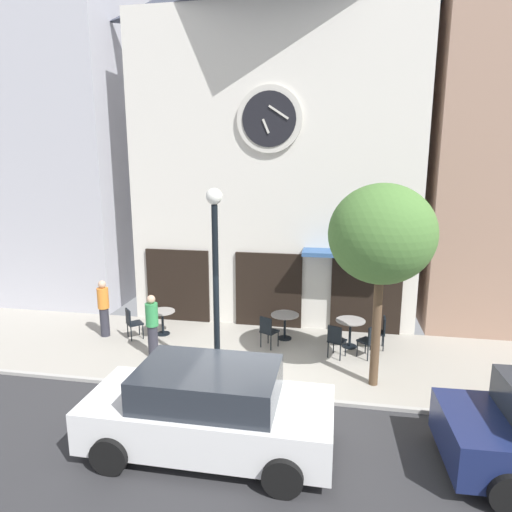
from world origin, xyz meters
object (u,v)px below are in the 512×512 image
cafe_chair_mid_row (268,330)px  pedestrian_orange (104,308)px  cafe_table_center_left (162,317)px  cafe_table_near_door (350,327)px  cafe_chair_outer (370,339)px  cafe_chair_left_end (336,339)px  street_tree (382,235)px  street_lamp (216,286)px  cafe_chair_right_end (380,330)px  cafe_chair_near_lamp (132,321)px  cafe_table_center (285,321)px  parked_car_white (209,410)px  pedestrian_green (152,325)px

cafe_chair_mid_row → pedestrian_orange: pedestrian_orange is taller
cafe_table_center_left → cafe_table_near_door: bearing=0.5°
cafe_chair_outer → cafe_chair_mid_row: same height
cafe_table_center_left → cafe_chair_left_end: bearing=-8.5°
street_tree → cafe_chair_left_end: size_ratio=5.08×
street_lamp → cafe_chair_right_end: 4.91m
cafe_chair_mid_row → cafe_chair_near_lamp: size_ratio=1.00×
cafe_table_near_door → cafe_chair_mid_row: size_ratio=0.89×
cafe_table_near_door → pedestrian_orange: 7.03m
cafe_chair_left_end → cafe_chair_outer: size_ratio=1.00×
cafe_chair_outer → cafe_table_center: bearing=158.7°
cafe_chair_mid_row → street_lamp: bearing=-114.7°
cafe_table_near_door → cafe_chair_left_end: cafe_chair_left_end is taller
cafe_table_center_left → cafe_chair_near_lamp: (-0.73, -0.48, 0.01)m
street_tree → pedestrian_orange: (-7.50, 1.58, -2.60)m
cafe_table_center → cafe_chair_right_end: (2.62, -0.22, -0.02)m
cafe_table_center → cafe_chair_right_end: bearing=-4.7°
cafe_chair_mid_row → cafe_chair_left_end: bearing=-10.2°
cafe_chair_near_lamp → pedestrian_orange: 0.95m
street_tree → cafe_chair_right_end: size_ratio=5.08×
cafe_chair_right_end → cafe_table_near_door: bearing=-177.6°
cafe_chair_left_end → pedestrian_orange: bearing=177.1°
cafe_chair_near_lamp → parked_car_white: parked_car_white is taller
street_tree → cafe_table_center_left: 6.88m
cafe_table_center → pedestrian_green: pedestrian_green is taller
parked_car_white → street_lamp: bearing=102.0°
street_lamp → cafe_chair_outer: size_ratio=4.94×
street_tree → cafe_chair_near_lamp: street_tree is taller
cafe_chair_outer → cafe_chair_near_lamp: bearing=179.0°
street_lamp → cafe_table_center: (1.27, 2.66, -1.71)m
street_tree → pedestrian_green: 6.15m
parked_car_white → cafe_chair_near_lamp: bearing=128.8°
street_tree → pedestrian_green: bearing=174.8°
pedestrian_orange → parked_car_white: pedestrian_orange is taller
cafe_chair_right_end → cafe_chair_near_lamp: same height
cafe_table_center_left → parked_car_white: bearing=-60.0°
cafe_table_near_door → cafe_chair_near_lamp: cafe_chair_near_lamp is taller
street_tree → cafe_chair_mid_row: (-2.69, 1.58, -2.94)m
cafe_table_center_left → cafe_table_center: 3.59m
street_lamp → pedestrian_orange: (-3.91, 1.95, -1.40)m
cafe_chair_left_end → street_tree: bearing=-55.2°
cafe_table_center → cafe_table_near_door: 1.84m
cafe_chair_right_end → pedestrian_orange: bearing=-176.4°
cafe_chair_right_end → pedestrian_green: bearing=-165.0°
cafe_table_center_left → pedestrian_orange: bearing=-165.7°
cafe_chair_near_lamp → street_tree: bearing=-12.9°
cafe_chair_right_end → cafe_chair_near_lamp: (-6.93, -0.56, 0.00)m
street_tree → cafe_table_center_left: size_ratio=6.17×
cafe_table_center_left → pedestrian_orange: (-1.61, -0.41, 0.34)m
cafe_table_near_door → pedestrian_green: size_ratio=0.48×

